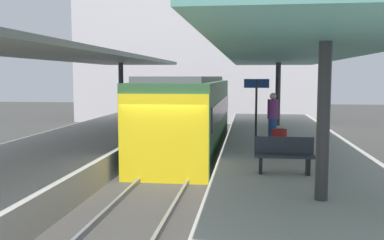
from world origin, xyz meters
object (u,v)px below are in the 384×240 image
Objects in this scene: platform_bench at (284,154)px; platform_sign at (256,95)px; commuter_train at (188,115)px; passenger_mid_platform at (273,118)px; litter_bin at (279,143)px.

platform_sign reaches higher than platform_bench.
commuter_train is 3.26m from platform_sign.
commuter_train is 4.77× the size of platform_sign.
commuter_train is 6.02× the size of passenger_mid_platform.
platform_sign is 3.64m from litter_bin.
platform_sign is 1.26× the size of passenger_mid_platform.
platform_bench is at bearing -90.61° from litter_bin.
passenger_mid_platform reaches higher than platform_bench.
platform_sign is at bearing 117.48° from passenger_mid_platform.
platform_bench is 1.75× the size of litter_bin.
platform_sign is 1.36m from passenger_mid_platform.
platform_sign is (-0.57, 5.50, 1.16)m from platform_bench.
commuter_train is at bearing 150.06° from platform_sign.
passenger_mid_platform reaches higher than litter_bin.
passenger_mid_platform is at bearing -38.61° from commuter_train.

